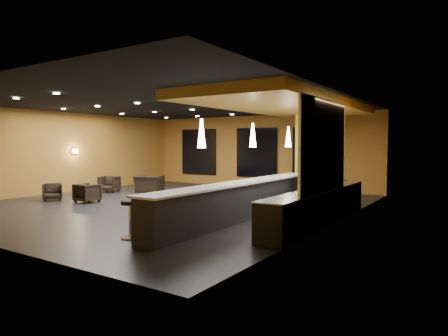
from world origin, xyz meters
The scene contains 34 objects.
floor centered at (0.00, 0.00, -0.05)m, with size 12.00×13.00×0.10m, color black.
ceiling centered at (0.00, 0.00, 3.55)m, with size 12.00×13.00×0.10m, color black.
wall_back centered at (0.00, 6.55, 1.75)m, with size 12.00×0.10×3.50m, color #A06624.
wall_left centered at (-6.05, 0.00, 1.75)m, with size 0.10×13.00×3.50m, color #A06624.
wall_right centered at (6.05, 0.00, 1.75)m, with size 0.10×13.00×3.50m, color #A06624.
wood_soffit centered at (4.00, 1.00, 3.36)m, with size 3.60×8.00×0.28m, color #B88835.
window_left centered at (-3.50, 6.44, 1.70)m, with size 2.20×0.06×2.40m, color black.
window_center centered at (0.00, 6.44, 1.70)m, with size 2.20×0.06×2.40m, color black.
window_right centered at (3.00, 6.44, 1.70)m, with size 2.20×0.06×2.40m, color black.
tile_backsplash centered at (5.96, -1.00, 2.00)m, with size 0.06×3.20×2.40m, color white.
bar_counter centered at (3.65, -1.00, 0.50)m, with size 0.60×8.00×1.00m, color black.
bar_top centered at (3.65, -1.00, 1.02)m, with size 0.78×8.10×0.05m, color silver.
prep_counter centered at (5.65, -0.50, 0.43)m, with size 0.70×6.00×0.86m, color black.
prep_top centered at (5.65, -0.50, 0.89)m, with size 0.72×6.00×0.03m, color silver.
wall_shelf_lower centered at (5.82, -1.20, 1.60)m, with size 0.30×1.50×0.03m, color silver.
wall_shelf_upper centered at (5.82, -1.20, 2.05)m, with size 0.30×1.50×0.03m, color silver.
column centered at (3.65, 3.60, 1.75)m, with size 0.60×0.60×3.50m, color #A18C24.
wall_sconce centered at (-5.88, 0.50, 1.80)m, with size 0.22×0.22×0.22m, color #FFE5B2.
pendant_0 centered at (3.65, -3.00, 2.35)m, with size 0.20×0.20×0.70m, color white.
pendant_1 centered at (3.65, -0.50, 2.35)m, with size 0.20×0.20×0.70m, color white.
pendant_2 centered at (3.65, 2.00, 2.35)m, with size 0.20×0.20×0.70m, color white.
staff_a centered at (4.41, 1.51, 0.86)m, with size 0.63×0.41×1.71m, color black.
staff_b centered at (5.12, 2.69, 0.79)m, with size 0.77×0.60×1.58m, color black.
staff_c centered at (4.93, 1.95, 0.91)m, with size 0.89×0.58×1.83m, color black.
armchair_a centered at (-4.21, -1.75, 0.31)m, with size 0.67×0.69×0.63m, color black.
armchair_b centered at (-2.66, -1.38, 0.34)m, with size 0.74×0.76×0.69m, color black.
armchair_c centered at (-4.49, 1.20, 0.35)m, with size 0.75×0.77×0.70m, color black.
armchair_d centered at (-3.03, 2.16, 0.36)m, with size 1.11×0.97×0.72m, color black.
bar_stool_0 centered at (2.77, -4.47, 0.54)m, with size 0.43×0.43×0.84m.
bar_stool_1 centered at (2.98, -2.94, 0.53)m, with size 0.42×0.42×0.83m.
bar_stool_2 centered at (2.71, -1.55, 0.47)m, with size 0.37×0.37×0.73m.
bar_stool_3 centered at (2.73, -0.30, 0.48)m, with size 0.38×0.38×0.74m.
bar_stool_4 centered at (2.80, 1.08, 0.51)m, with size 0.40×0.40×0.79m.
bar_stool_5 centered at (2.98, 2.46, 0.51)m, with size 0.40×0.40×0.79m.
Camera 1 is at (9.29, -10.66, 2.08)m, focal length 32.00 mm.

